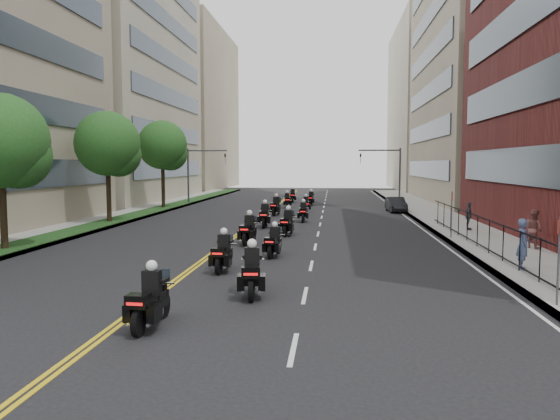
# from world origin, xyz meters

# --- Properties ---
(ground) EXTENTS (160.00, 160.00, 0.00)m
(ground) POSITION_xyz_m (0.00, 0.00, 0.00)
(ground) COLOR black
(ground) RESTS_ON ground
(sidewalk_right) EXTENTS (4.00, 90.00, 0.15)m
(sidewalk_right) POSITION_xyz_m (12.00, 25.00, 0.07)
(sidewalk_right) COLOR gray
(sidewalk_right) RESTS_ON ground
(sidewalk_left) EXTENTS (4.00, 90.00, 0.15)m
(sidewalk_left) POSITION_xyz_m (-12.00, 25.00, 0.07)
(sidewalk_left) COLOR gray
(sidewalk_left) RESTS_ON ground
(grass_strip) EXTENTS (2.00, 90.00, 0.04)m
(grass_strip) POSITION_xyz_m (-11.20, 25.00, 0.17)
(grass_strip) COLOR #163915
(grass_strip) RESTS_ON sidewalk_left
(building_right_tan) EXTENTS (15.11, 28.00, 30.00)m
(building_right_tan) POSITION_xyz_m (21.48, 48.00, 15.00)
(building_right_tan) COLOR gray
(building_right_tan) RESTS_ON ground
(building_right_far) EXTENTS (15.00, 28.00, 26.00)m
(building_right_far) POSITION_xyz_m (21.50, 78.00, 13.00)
(building_right_far) COLOR #9C957E
(building_right_far) RESTS_ON ground
(building_left_mid) EXTENTS (16.11, 28.00, 34.00)m
(building_left_mid) POSITION_xyz_m (-21.98, 48.00, 17.00)
(building_left_mid) COLOR #9C957E
(building_left_mid) RESTS_ON ground
(building_left_far) EXTENTS (16.00, 28.00, 26.00)m
(building_left_far) POSITION_xyz_m (-22.00, 78.00, 13.00)
(building_left_far) COLOR gray
(building_left_far) RESTS_ON ground
(iron_fence) EXTENTS (0.05, 28.00, 1.50)m
(iron_fence) POSITION_xyz_m (11.00, 12.00, 0.90)
(iron_fence) COLOR black
(iron_fence) RESTS_ON sidewalk_right
(street_trees) EXTENTS (4.40, 38.40, 7.98)m
(street_trees) POSITION_xyz_m (-11.05, 18.61, 5.13)
(street_trees) COLOR #302215
(street_trees) RESTS_ON ground
(traffic_signal_right) EXTENTS (4.09, 0.20, 5.60)m
(traffic_signal_right) POSITION_xyz_m (9.54, 42.00, 3.70)
(traffic_signal_right) COLOR #3F3F44
(traffic_signal_right) RESTS_ON ground
(traffic_signal_left) EXTENTS (4.09, 0.20, 5.60)m
(traffic_signal_left) POSITION_xyz_m (-9.54, 42.00, 3.70)
(traffic_signal_left) COLOR #3F3F44
(traffic_signal_left) RESTS_ON ground
(motorcycle_0) EXTENTS (0.58, 2.31, 1.71)m
(motorcycle_0) POSITION_xyz_m (-0.51, 1.25, 0.67)
(motorcycle_0) COLOR black
(motorcycle_0) RESTS_ON ground
(motorcycle_1) EXTENTS (0.69, 2.42, 1.79)m
(motorcycle_1) POSITION_xyz_m (1.55, 4.78, 0.71)
(motorcycle_1) COLOR black
(motorcycle_1) RESTS_ON ground
(motorcycle_2) EXTENTS (0.53, 2.26, 1.67)m
(motorcycle_2) POSITION_xyz_m (-0.13, 8.57, 0.66)
(motorcycle_2) COLOR black
(motorcycle_2) RESTS_ON ground
(motorcycle_3) EXTENTS (0.64, 2.11, 1.56)m
(motorcycle_3) POSITION_xyz_m (1.46, 12.00, 0.62)
(motorcycle_3) COLOR black
(motorcycle_3) RESTS_ON ground
(motorcycle_4) EXTENTS (0.66, 2.38, 1.75)m
(motorcycle_4) POSITION_xyz_m (-0.22, 15.58, 0.69)
(motorcycle_4) COLOR black
(motorcycle_4) RESTS_ON ground
(motorcycle_5) EXTENTS (0.69, 2.32, 1.72)m
(motorcycle_5) POSITION_xyz_m (1.48, 19.25, 0.68)
(motorcycle_5) COLOR black
(motorcycle_5) RESTS_ON ground
(motorcycle_6) EXTENTS (0.56, 2.42, 1.79)m
(motorcycle_6) POSITION_xyz_m (-0.34, 23.05, 0.71)
(motorcycle_6) COLOR black
(motorcycle_6) RESTS_ON ground
(motorcycle_7) EXTENTS (0.50, 2.18, 1.61)m
(motorcycle_7) POSITION_xyz_m (1.97, 26.65, 0.64)
(motorcycle_7) COLOR black
(motorcycle_7) RESTS_ON ground
(motorcycle_8) EXTENTS (0.69, 2.36, 1.74)m
(motorcycle_8) POSITION_xyz_m (-0.45, 31.07, 0.69)
(motorcycle_8) COLOR black
(motorcycle_8) RESTS_ON ground
(motorcycle_9) EXTENTS (0.61, 2.08, 1.54)m
(motorcycle_9) POSITION_xyz_m (1.78, 34.20, 0.61)
(motorcycle_9) COLOR black
(motorcycle_9) RESTS_ON ground
(motorcycle_10) EXTENTS (0.65, 2.18, 1.61)m
(motorcycle_10) POSITION_xyz_m (-0.18, 38.53, 0.64)
(motorcycle_10) COLOR black
(motorcycle_10) RESTS_ON ground
(motorcycle_11) EXTENTS (0.57, 2.15, 1.59)m
(motorcycle_11) POSITION_xyz_m (1.91, 41.62, 0.63)
(motorcycle_11) COLOR black
(motorcycle_11) RESTS_ON ground
(motorcycle_12) EXTENTS (0.55, 2.25, 1.66)m
(motorcycle_12) POSITION_xyz_m (-0.20, 45.54, 0.66)
(motorcycle_12) COLOR black
(motorcycle_12) RESTS_ON ground
(parked_sedan) EXTENTS (1.61, 3.94, 1.27)m
(parked_sedan) POSITION_xyz_m (9.40, 35.15, 0.64)
(parked_sedan) COLOR black
(parked_sedan) RESTS_ON ground
(pedestrian_a) EXTENTS (0.59, 0.78, 1.93)m
(pedestrian_a) POSITION_xyz_m (11.20, 9.24, 1.12)
(pedestrian_a) COLOR #45557F
(pedestrian_a) RESTS_ON sidewalk_right
(pedestrian_b) EXTENTS (1.04, 1.11, 1.82)m
(pedestrian_b) POSITION_xyz_m (13.50, 14.73, 1.06)
(pedestrian_b) COLOR brown
(pedestrian_b) RESTS_ON sidewalk_right
(pedestrian_c) EXTENTS (0.62, 1.05, 1.67)m
(pedestrian_c) POSITION_xyz_m (12.18, 21.67, 0.99)
(pedestrian_c) COLOR #45454D
(pedestrian_c) RESTS_ON sidewalk_right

